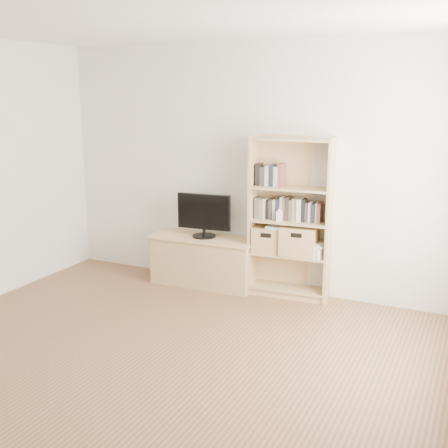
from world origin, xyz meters
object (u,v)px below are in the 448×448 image
Objects in this scene: television at (204,216)px; basket_left at (269,239)px; bookshelf at (290,218)px; basket_right at (299,240)px; tv_stand at (204,262)px; laptop at (284,227)px; baby_monitor at (279,216)px.

basket_left is (0.74, 0.04, -0.19)m from television.
bookshelf is 0.96m from television.
basket_right is at bearing -2.79° from basket_left.
bookshelf is 0.24m from basket_right.
television reaches higher than basket_left.
basket_left reaches higher than tv_stand.
tv_stand is at bearing 179.72° from bookshelf.
television is at bearing 176.49° from basket_left.
basket_right is 1.07× the size of laptop.
television is 0.88m from baby_monitor.
tv_stand is 10.74× the size of baby_monitor.
bookshelf is at bearing 43.09° from baby_monitor.
television reaches higher than basket_right.
tv_stand is 1.06m from baby_monitor.
laptop is (0.90, 0.05, -0.04)m from television.
television is 5.67× the size of baby_monitor.
television is (-0.96, -0.06, -0.05)m from bookshelf.
baby_monitor is (-0.09, -0.10, 0.03)m from bookshelf.
tv_stand is 0.68× the size of bookshelf.
bookshelf is at bearing -1.60° from basket_left.
baby_monitor is 0.33m from basket_right.
basket_right reaches higher than laptop.
basket_right is (1.06, 0.07, -0.17)m from television.
basket_left is (-0.14, 0.08, -0.27)m from baby_monitor.
baby_monitor reaches higher than tv_stand.
baby_monitor is at bearing -157.17° from basket_right.
basket_right is at bearing -2.60° from bookshelf.
television is 0.76m from basket_left.
baby_monitor is at bearing -135.00° from bookshelf.
basket_left is 0.22m from laptop.
tv_stand is 3.55× the size of basket_left.
bookshelf reaches higher than laptop.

